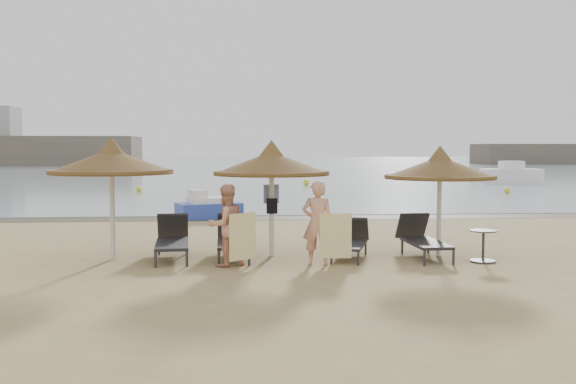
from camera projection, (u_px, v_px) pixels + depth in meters
name	position (u px, v px, depth m)	size (l,w,h in m)	color
ground	(287.00, 267.00, 13.40)	(160.00, 160.00, 0.00)	tan
sea	(244.00, 164.00, 92.95)	(200.00, 140.00, 0.03)	gray
wet_sand_strip	(266.00, 218.00, 22.74)	(200.00, 1.60, 0.01)	#493F2C
far_shore	(63.00, 144.00, 88.61)	(150.00, 54.80, 12.00)	#6B5E48
palapa_left	(111.00, 162.00, 14.18)	(2.76, 2.76, 2.74)	silver
palapa_center	(272.00, 164.00, 14.62)	(2.69, 2.69, 2.67)	silver
palapa_right	(440.00, 168.00, 14.71)	(2.57, 2.57, 2.54)	silver
lounger_far_left	(172.00, 239.00, 14.51)	(0.87, 2.19, 0.96)	#323135
lounger_near_left	(233.00, 238.00, 14.65)	(0.76, 2.15, 0.95)	#323135
lounger_near_right	(351.00, 240.00, 14.63)	(1.18, 2.02, 0.86)	#323135
lounger_far_right	(422.00, 238.00, 14.69)	(0.79, 2.15, 0.95)	#323135
side_table	(483.00, 247.00, 13.99)	(0.58, 0.58, 0.70)	#323135
person_left	(226.00, 219.00, 13.46)	(0.92, 0.60, 2.01)	tan
person_right	(318.00, 216.00, 13.59)	(0.96, 0.62, 2.09)	tan
towel_left	(243.00, 237.00, 13.16)	(0.56, 0.45, 0.97)	yellow
towel_right	(336.00, 236.00, 13.40)	(0.67, 0.04, 0.94)	yellow
bag_patterned	(271.00, 194.00, 14.85)	(0.36, 0.20, 0.43)	silver
bag_dark	(272.00, 206.00, 14.53)	(0.25, 0.12, 0.35)	black
pedal_boat	(208.00, 207.00, 22.68)	(2.47, 1.93, 1.01)	blue
buoy_left	(139.00, 189.00, 35.87)	(0.33, 0.33, 0.33)	yellow
buoy_mid	(306.00, 182.00, 42.30)	(0.40, 0.40, 0.40)	yellow
buoy_right	(507.00, 190.00, 34.97)	(0.31, 0.31, 0.31)	yellow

